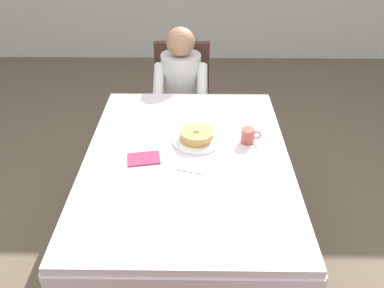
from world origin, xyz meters
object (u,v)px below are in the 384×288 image
Objects in this scene: plate_breakfast at (197,140)px; spoon_near_edge at (191,171)px; knife_right_of_plate at (230,143)px; breakfast_stack at (197,135)px; cup_coffee at (248,136)px; fork_left_of_plate at (163,143)px; chair_diner at (182,94)px; diner_person at (181,87)px; dining_table_main at (187,169)px.

plate_breakfast reaches higher than spoon_near_edge.
knife_right_of_plate and spoon_near_edge have the same top height.
cup_coffee reaches higher than breakfast_stack.
cup_coffee is at bearing -83.25° from fork_left_of_plate.
chair_diner is 4.65× the size of knife_right_of_plate.
chair_diner is at bearing 20.98° from knife_right_of_plate.
chair_diner is 6.20× the size of spoon_near_edge.
spoon_near_edge is (0.09, -1.15, 0.07)m from diner_person.
diner_person reaches higher than cup_coffee.
chair_diner is at bearing 0.88° from fork_left_of_plate.
spoon_near_edge is at bearing 94.60° from diner_person.
spoon_near_edge is (-0.22, -0.26, 0.00)m from knife_right_of_plate.
knife_right_of_plate is at bearing 109.38° from diner_person.
chair_diner reaches higher than dining_table_main.
fork_left_of_plate and spoon_near_edge have the same top height.
cup_coffee is at bearing -0.37° from plate_breakfast.
breakfast_stack is 1.07× the size of fork_left_of_plate.
diner_person reaches higher than plate_breakfast.
dining_table_main is 7.91× the size of breakfast_stack.
knife_right_of_plate is (0.19, -0.02, -0.01)m from plate_breakfast.
dining_table_main is at bearing 113.31° from spoon_near_edge.
dining_table_main is 1.64× the size of chair_diner.
spoon_near_edge is at bearing -138.68° from cup_coffee.
cup_coffee reaches higher than knife_right_of_plate.
breakfast_stack is at bearing 88.76° from knife_right_of_plate.
dining_table_main is 0.20m from breakfast_stack.
cup_coffee is 0.75× the size of spoon_near_edge.
chair_diner reaches higher than spoon_near_edge.
chair_diner is 4.82× the size of breakfast_stack.
dining_table_main is 0.21m from fork_left_of_plate.
cup_coffee reaches higher than plate_breakfast.
diner_person reaches higher than breakfast_stack.
fork_left_of_plate and knife_right_of_plate have the same top height.
chair_diner is (-0.07, 1.17, -0.12)m from dining_table_main.
diner_person is 0.97m from cup_coffee.
breakfast_stack is 0.20m from knife_right_of_plate.
diner_person is 9.91× the size of cup_coffee.
cup_coffee is (0.34, 0.14, 0.13)m from dining_table_main.
dining_table_main is at bearing -110.06° from plate_breakfast.
plate_breakfast is 1.87× the size of spoon_near_edge.
breakfast_stack is at bearing -133.08° from plate_breakfast.
knife_right_of_plate reaches higher than dining_table_main.
breakfast_stack is (0.05, 0.14, 0.13)m from dining_table_main.
chair_diner is 1.33m from spoon_near_edge.
dining_table_main is 0.29m from knife_right_of_plate.
breakfast_stack reaches higher than plate_breakfast.
diner_person reaches higher than fork_left_of_plate.
chair_diner reaches higher than breakfast_stack.
spoon_near_edge is (0.02, -0.14, 0.09)m from dining_table_main.
fork_left_of_plate is at bearing -177.83° from cup_coffee.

